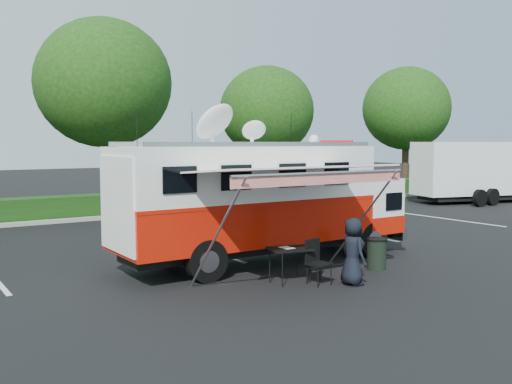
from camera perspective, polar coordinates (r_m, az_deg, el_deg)
ground_plane at (r=15.68m, az=1.02°, el=-7.07°), size 120.00×120.00×0.00m
back_border at (r=27.41m, az=-12.58°, el=8.49°), size 60.00×6.14×8.87m
stall_lines at (r=17.94m, az=-5.78°, el=-5.54°), size 24.12×5.50×0.01m
command_truck at (r=15.37m, az=0.80°, el=-0.75°), size 8.46×2.33×4.06m
awning at (r=12.90m, az=4.10°, el=2.03°), size 4.62×2.40×2.79m
person at (r=13.50m, az=9.62°, el=-9.12°), size 0.59×0.82×1.55m
folding_table at (r=13.35m, az=3.40°, el=-5.79°), size 1.11×0.90×0.83m
folding_chair at (r=13.34m, az=5.99°, el=-6.55°), size 0.57×0.59×1.03m
trash_bin at (r=15.13m, az=11.97°, el=-6.05°), size 0.54×0.54×0.80m
semi_trailer at (r=34.54m, az=23.60°, el=2.02°), size 10.86×5.19×3.29m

